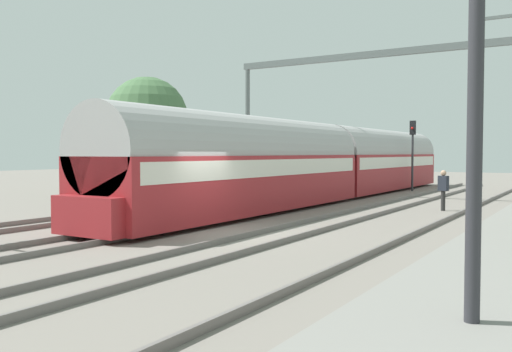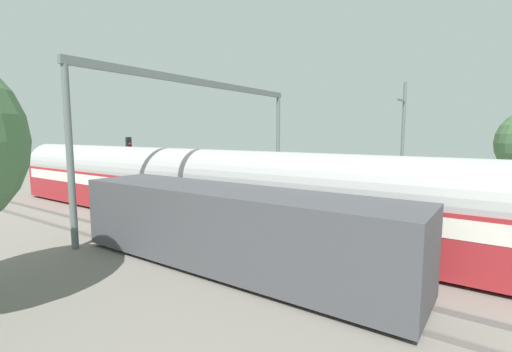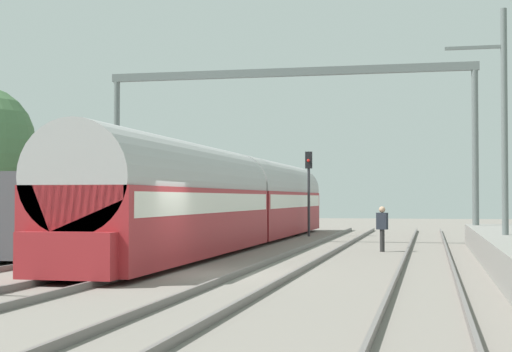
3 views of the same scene
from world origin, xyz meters
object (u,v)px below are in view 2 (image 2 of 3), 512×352
Objects in this scene: catenary_gantry at (206,114)px; railway_signal_far at (129,160)px; freight_car at (230,228)px; passenger_train at (201,187)px; person_crossing at (304,193)px.

railway_signal_far is at bearing 90.95° from catenary_gantry.
catenary_gantry is (0.12, -7.24, 2.98)m from railway_signal_far.
freight_car is 0.78× the size of catenary_gantry.
passenger_train is 4.67m from catenary_gantry.
person_crossing is (6.47, -2.77, -0.94)m from passenger_train.
passenger_train is 8.96m from railway_signal_far.
person_crossing is at bearing -68.35° from railway_signal_far.
railway_signal_far is (5.99, 13.96, 1.46)m from freight_car.
person_crossing is at bearing -43.64° from catenary_gantry.
passenger_train is at bearing -6.19° from person_crossing.
catenary_gantry reaches higher than railway_signal_far.
catenary_gantry is at bearing 35.51° from passenger_train.
railway_signal_far is 7.83m from catenary_gantry.
railway_signal_far is (1.92, 8.70, 0.96)m from passenger_train.
person_crossing is (10.55, 2.49, -0.44)m from freight_car.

